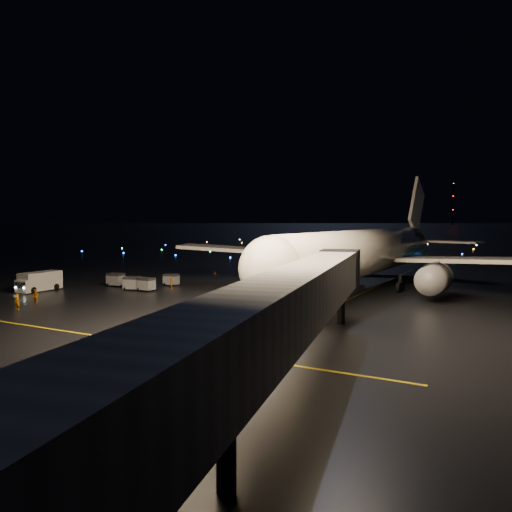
% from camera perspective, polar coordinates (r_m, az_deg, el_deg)
% --- Properties ---
extents(ground, '(2000.00, 2000.00, 0.00)m').
position_cam_1_polar(ground, '(339.83, 23.11, 2.39)').
color(ground, black).
rests_on(ground, ground).
extents(lane_centre, '(0.25, 80.00, 0.02)m').
position_cam_1_polar(lane_centre, '(56.93, 9.99, -5.15)').
color(lane_centre, '#D4B90A').
rests_on(lane_centre, ground).
extents(lane_cross, '(60.00, 0.25, 0.02)m').
position_cam_1_polar(lane_cross, '(45.52, -22.03, -7.79)').
color(lane_cross, '#D4B90A').
rests_on(lane_cross, ground).
extents(jet_bridge, '(14.00, 58.00, 6.60)m').
position_cam_1_polar(jet_bridge, '(17.42, -3.45, -15.86)').
color(jet_bridge, '#939396').
rests_on(jet_bridge, ground).
extents(airliner, '(60.84, 58.11, 16.41)m').
position_cam_1_polar(airliner, '(67.95, 13.29, 3.26)').
color(airliner, white).
rests_on(airliner, ground).
extents(pushback_tug, '(4.81, 3.29, 2.09)m').
position_cam_1_polar(pushback_tug, '(35.92, -3.70, -8.99)').
color(pushback_tug, silver).
rests_on(pushback_tug, ground).
extents(belt_loader, '(7.00, 2.26, 3.35)m').
position_cam_1_polar(belt_loader, '(53.67, -1.77, -3.87)').
color(belt_loader, silver).
rests_on(belt_loader, ground).
extents(service_truck, '(2.39, 6.86, 2.50)m').
position_cam_1_polar(service_truck, '(69.95, -23.42, -2.66)').
color(service_truck, silver).
rests_on(service_truck, ground).
extents(crew_a, '(0.69, 0.56, 1.64)m').
position_cam_1_polar(crew_a, '(56.83, -25.62, -4.71)').
color(crew_a, orange).
rests_on(crew_a, ground).
extents(crew_b, '(0.81, 0.65, 1.58)m').
position_cam_1_polar(crew_b, '(59.92, -23.89, -4.23)').
color(crew_b, orange).
rests_on(crew_b, ground).
extents(crew_c, '(0.68, 0.99, 1.56)m').
position_cam_1_polar(crew_c, '(67.13, -9.67, -3.05)').
color(crew_c, orange).
rests_on(crew_c, ground).
extents(safety_cone_0, '(0.47, 0.47, 0.45)m').
position_cam_1_polar(safety_cone_0, '(63.92, 6.45, -3.89)').
color(safety_cone_0, red).
rests_on(safety_cone_0, ground).
extents(safety_cone_1, '(0.47, 0.47, 0.52)m').
position_cam_1_polar(safety_cone_1, '(71.31, 5.49, -3.00)').
color(safety_cone_1, red).
rests_on(safety_cone_1, ground).
extents(safety_cone_2, '(0.46, 0.46, 0.47)m').
position_cam_1_polar(safety_cone_2, '(69.67, -1.34, -3.17)').
color(safety_cone_2, red).
rests_on(safety_cone_2, ground).
extents(safety_cone_3, '(0.54, 0.54, 0.51)m').
position_cam_1_polar(safety_cone_3, '(83.64, -4.71, -1.92)').
color(safety_cone_3, red).
rests_on(safety_cone_3, ground).
extents(radio_mast, '(1.80, 1.80, 64.00)m').
position_cam_1_polar(radio_mast, '(783.87, 21.60, 5.67)').
color(radio_mast, black).
rests_on(radio_mast, ground).
extents(taxiway_lights, '(164.00, 92.00, 0.36)m').
position_cam_1_polar(taxiway_lights, '(147.66, 16.54, 0.59)').
color(taxiway_lights, black).
rests_on(taxiway_lights, ground).
extents(baggage_cart_0, '(2.07, 1.48, 1.73)m').
position_cam_1_polar(baggage_cart_0, '(65.56, -12.44, -3.19)').
color(baggage_cart_0, slate).
rests_on(baggage_cart_0, ground).
extents(baggage_cart_1, '(2.41, 1.98, 1.77)m').
position_cam_1_polar(baggage_cart_1, '(66.87, -13.94, -3.05)').
color(baggage_cart_1, slate).
rests_on(baggage_cart_1, ground).
extents(baggage_cart_2, '(2.00, 1.47, 1.62)m').
position_cam_1_polar(baggage_cart_2, '(70.33, -9.67, -2.69)').
color(baggage_cart_2, slate).
rests_on(baggage_cart_2, ground).
extents(baggage_cart_3, '(2.21, 1.61, 1.81)m').
position_cam_1_polar(baggage_cart_3, '(71.18, -15.74, -2.63)').
color(baggage_cart_3, slate).
rests_on(baggage_cart_3, ground).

